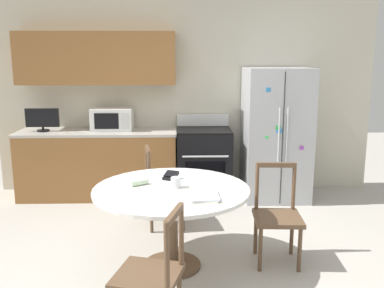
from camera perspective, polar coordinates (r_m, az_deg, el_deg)
The scene contains 15 objects.
ground_plane at distance 3.81m, azimuth -0.34°, elevation -17.81°, with size 14.00×14.00×0.00m, color #B2ADA3.
back_wall at distance 5.92m, azimuth -3.90°, elevation 7.49°, with size 5.20×0.44×2.60m.
kitchen_counter at distance 5.88m, azimuth -12.30°, elevation -2.58°, with size 2.09×0.64×0.90m.
refrigerator at distance 5.74m, azimuth 11.10°, elevation 1.32°, with size 0.83×0.79×1.72m.
oven_range at distance 5.76m, azimuth 1.58°, elevation -2.43°, with size 0.71×0.68×1.08m.
microwave at distance 5.79m, azimuth -10.58°, elevation 3.28°, with size 0.54×0.35×0.29m.
countertop_tv at distance 5.92m, azimuth -19.32°, elevation 3.19°, with size 0.43×0.16×0.30m.
dining_table at distance 3.79m, azimuth -2.77°, elevation -7.60°, with size 1.37×1.37×0.74m.
dining_chair_right at distance 4.03m, azimuth 11.28°, elevation -9.46°, with size 0.44×0.44×0.90m.
dining_chair_far at distance 4.76m, azimuth -3.92°, elevation -5.93°, with size 0.47×0.47×0.90m.
dining_chair_near at distance 3.00m, azimuth -5.39°, elevation -17.08°, with size 0.51×0.51×0.90m.
candle_glass at distance 3.76m, azimuth -2.17°, elevation -5.23°, with size 0.09×0.09×0.09m.
folded_napkin at distance 3.85m, azimuth -7.02°, elevation -5.11°, with size 0.17×0.13×0.05m.
wallet at distance 4.01m, azimuth -2.84°, elevation -4.32°, with size 0.16×0.16×0.07m.
mail_stack at distance 3.51m, azimuth 1.73°, elevation -6.94°, with size 0.25×0.32×0.02m.
Camera 1 is at (-0.07, -3.31, 1.88)m, focal length 40.00 mm.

